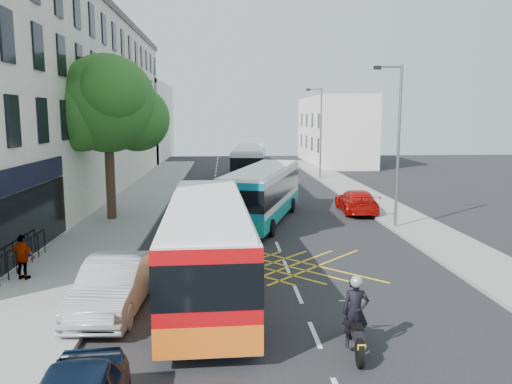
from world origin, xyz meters
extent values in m
plane|color=black|center=(0.00, 0.00, 0.00)|extent=(120.00, 120.00, 0.00)
cube|color=gray|center=(-8.50, 15.00, 0.07)|extent=(5.00, 70.00, 0.15)
cube|color=gray|center=(7.50, 15.00, 0.07)|extent=(3.00, 70.00, 0.15)
cube|color=beige|center=(-14.00, 24.50, 6.50)|extent=(8.00, 45.00, 13.00)
cube|color=#59544C|center=(-14.00, 24.50, 13.25)|extent=(8.30, 45.00, 0.50)
cube|color=black|center=(-9.95, 8.00, 3.40)|extent=(0.12, 7.00, 0.90)
cube|color=black|center=(-9.95, 8.00, 1.60)|extent=(0.12, 7.00, 2.60)
cube|color=silver|center=(-14.00, 55.00, 5.00)|extent=(8.00, 20.00, 10.00)
cube|color=silver|center=(11.00, 48.00, 4.00)|extent=(6.00, 18.00, 8.00)
cylinder|color=#382619|center=(-8.50, 15.00, 2.35)|extent=(0.50, 0.50, 4.40)
sphere|color=#18551B|center=(-8.50, 15.00, 6.35)|extent=(5.20, 5.20, 5.20)
sphere|color=#18551B|center=(-7.10, 15.80, 5.55)|extent=(3.60, 3.60, 3.60)
sphere|color=#18551B|center=(-9.70, 14.40, 5.75)|extent=(3.80, 3.80, 3.80)
sphere|color=#18551B|center=(-7.90, 13.70, 6.95)|extent=(3.40, 3.40, 3.40)
sphere|color=#18551B|center=(-9.30, 16.10, 7.35)|extent=(3.20, 3.20, 3.20)
cylinder|color=slate|center=(6.30, 12.00, 4.15)|extent=(0.14, 0.14, 8.00)
cylinder|color=slate|center=(5.70, 12.00, 8.05)|extent=(1.20, 0.10, 0.10)
cube|color=black|center=(5.10, 12.00, 8.00)|extent=(0.35, 0.15, 0.18)
cylinder|color=slate|center=(6.30, 32.00, 4.15)|extent=(0.14, 0.14, 8.00)
cylinder|color=slate|center=(5.70, 32.00, 8.05)|extent=(1.20, 0.10, 0.10)
cube|color=black|center=(5.10, 32.00, 8.00)|extent=(0.35, 0.15, 0.18)
cube|color=silver|center=(-2.90, 3.51, 1.62)|extent=(2.77, 10.71, 2.56)
cube|color=silver|center=(-2.90, 3.51, 2.95)|extent=(2.57, 10.49, 0.12)
cube|color=black|center=(-2.90, 3.51, 1.98)|extent=(2.84, 10.77, 1.06)
cube|color=orange|center=(-2.90, 3.51, 0.72)|extent=(2.83, 10.76, 0.72)
cube|color=red|center=(-2.72, -1.77, 1.64)|extent=(2.46, 0.18, 2.42)
cube|color=#FF0C0C|center=(-3.68, -1.81, 0.97)|extent=(0.25, 0.07, 0.25)
cube|color=#FF0C0C|center=(-1.76, -1.75, 0.97)|extent=(0.25, 0.07, 0.25)
cylinder|color=black|center=(-4.20, 6.37, 0.43)|extent=(0.30, 0.88, 0.87)
cylinder|color=black|center=(-1.79, 6.45, 0.43)|extent=(0.30, 0.88, 0.87)
cylinder|color=black|center=(-3.98, -0.10, 0.43)|extent=(0.30, 0.88, 0.87)
cylinder|color=black|center=(-1.57, -0.02, 0.43)|extent=(0.30, 0.88, 0.87)
cube|color=silver|center=(-0.25, 14.50, 1.57)|extent=(5.24, 10.57, 2.49)
cube|color=silver|center=(-0.25, 14.50, 2.87)|extent=(5.00, 10.32, 0.11)
cube|color=black|center=(-0.25, 14.50, 1.93)|extent=(5.31, 10.65, 1.03)
cube|color=#0B8B7E|center=(-0.25, 14.50, 0.70)|extent=(5.30, 10.64, 0.70)
cube|color=#0C7196|center=(-1.73, 9.58, 1.60)|extent=(2.32, 0.79, 2.35)
cube|color=#FF0C0C|center=(-2.62, 9.84, 0.94)|extent=(0.26, 0.13, 0.25)
cube|color=#FF0C0C|center=(-0.85, 9.30, 0.94)|extent=(0.26, 0.13, 0.25)
cylinder|color=black|center=(-0.56, 17.54, 0.42)|extent=(0.50, 0.89, 0.85)
cylinder|color=black|center=(1.69, 16.86, 0.42)|extent=(0.50, 0.89, 0.85)
cylinder|color=black|center=(-2.38, 11.51, 0.42)|extent=(0.50, 0.89, 0.85)
cylinder|color=black|center=(-0.13, 10.83, 0.42)|extent=(0.50, 0.89, 0.85)
cube|color=silver|center=(-0.13, 30.69, 1.66)|extent=(3.48, 11.10, 2.63)
cube|color=silver|center=(-0.13, 30.69, 3.03)|extent=(3.27, 10.87, 0.12)
cube|color=black|center=(-0.13, 30.69, 2.04)|extent=(3.55, 11.17, 1.09)
cube|color=#0C819A|center=(-0.13, 30.69, 0.74)|extent=(3.54, 11.16, 0.74)
cube|color=silver|center=(-0.63, 25.28, 1.69)|extent=(2.52, 0.33, 2.48)
cube|color=#FF0C0C|center=(-1.62, 25.37, 0.99)|extent=(0.25, 0.08, 0.25)
cube|color=#FF0C0C|center=(0.35, 25.18, 0.99)|extent=(0.25, 0.08, 0.25)
cylinder|color=black|center=(-1.09, 33.77, 0.45)|extent=(0.36, 0.92, 0.89)
cylinder|color=black|center=(1.38, 33.54, 0.45)|extent=(0.36, 0.92, 0.89)
cylinder|color=black|center=(-1.71, 27.15, 0.45)|extent=(0.36, 0.92, 0.89)
cylinder|color=black|center=(0.77, 26.92, 0.45)|extent=(0.36, 0.92, 0.89)
cylinder|color=black|center=(0.71, -1.75, 0.33)|extent=(0.18, 0.66, 0.65)
cylinder|color=black|center=(0.86, -0.22, 0.33)|extent=(0.18, 0.66, 0.65)
cube|color=black|center=(0.79, -0.98, 0.63)|extent=(0.34, 1.24, 0.22)
cube|color=black|center=(0.81, -0.73, 0.82)|extent=(0.33, 0.48, 0.20)
cube|color=black|center=(0.76, -1.24, 0.76)|extent=(0.31, 0.53, 0.10)
cylinder|color=slate|center=(0.85, -0.27, 0.71)|extent=(0.10, 0.45, 0.86)
cylinder|color=slate|center=(0.84, -0.43, 1.07)|extent=(0.61, 0.10, 0.04)
cube|color=gold|center=(0.70, -1.92, 0.56)|extent=(0.18, 0.04, 0.13)
imported|color=black|center=(0.78, -1.04, 1.03)|extent=(0.68, 0.48, 1.76)
sphere|color=#99999E|center=(0.78, -1.04, 1.78)|extent=(0.31, 0.31, 0.31)
imported|color=#929499|center=(-5.60, 2.02, 0.78)|extent=(1.92, 4.83, 1.56)
imported|color=#B10C07|center=(5.50, 16.53, 0.69)|extent=(2.12, 4.80, 1.37)
imported|color=#45474D|center=(-0.31, 38.79, 0.61)|extent=(2.42, 4.57, 1.22)
imported|color=#B6BBBF|center=(2.50, 35.11, 0.63)|extent=(1.61, 3.74, 1.26)
imported|color=gray|center=(-9.22, 4.68, 0.93)|extent=(0.98, 0.60, 1.55)
camera|label=1|loc=(-2.33, -12.25, 5.67)|focal=35.00mm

